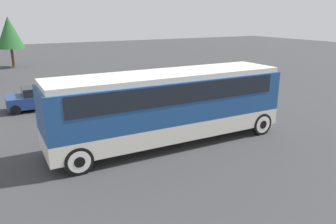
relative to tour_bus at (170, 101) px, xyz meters
name	(u,v)px	position (x,y,z in m)	size (l,w,h in m)	color
ground_plane	(168,142)	(-0.10, 0.00, -1.93)	(120.00, 120.00, 0.00)	#38383A
tour_bus	(170,101)	(0.00, 0.00, 0.00)	(10.65, 2.70, 3.21)	silver
parked_car_near	(195,89)	(5.35, 6.23, -1.23)	(4.23, 1.84, 1.40)	#7A6B5B
parked_car_mid	(177,83)	(5.38, 8.73, -1.26)	(4.49, 1.88, 1.33)	#BCBCC1
parked_car_far	(47,97)	(-3.95, 8.72, -1.24)	(4.70, 1.79, 1.40)	navy
tree_left	(9,33)	(-4.53, 27.86, 1.83)	(2.90, 2.90, 5.48)	brown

